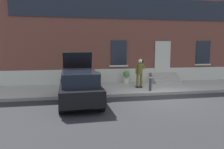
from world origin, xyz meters
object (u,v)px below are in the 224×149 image
(hatchback_car_black, at_px, (80,87))
(planter_terracotta, at_px, (98,77))
(person_on_phone, at_px, (140,71))
(planter_olive, at_px, (68,78))
(bollard_near_person, at_px, (150,81))
(planter_cream, at_px, (126,76))

(hatchback_car_black, bearing_deg, planter_terracotta, 71.99)
(hatchback_car_black, distance_m, person_on_phone, 4.34)
(person_on_phone, distance_m, planter_olive, 4.70)
(hatchback_car_black, xyz_separation_m, bollard_near_person, (3.94, 1.40, -0.09))
(bollard_near_person, xyz_separation_m, planter_cream, (-0.65, 2.83, -0.11))
(bollard_near_person, distance_m, planter_olive, 5.41)
(bollard_near_person, relative_size, planter_terracotta, 1.22)
(person_on_phone, distance_m, planter_terracotta, 2.92)
(hatchback_car_black, relative_size, planter_terracotta, 4.78)
(hatchback_car_black, bearing_deg, planter_olive, 98.38)
(person_on_phone, xyz_separation_m, planter_terracotta, (-2.29, 1.72, -0.54))
(bollard_near_person, xyz_separation_m, person_on_phone, (-0.32, 0.97, 0.44))
(bollard_near_person, height_order, person_on_phone, person_on_phone)
(person_on_phone, bearing_deg, bollard_near_person, -84.92)
(hatchback_car_black, height_order, planter_cream, hatchback_car_black)
(hatchback_car_black, bearing_deg, person_on_phone, 33.11)
(hatchback_car_black, xyz_separation_m, person_on_phone, (3.62, 2.36, 0.35))
(planter_olive, xyz_separation_m, planter_terracotta, (1.96, -0.21, 0.00))
(hatchback_car_black, distance_m, planter_cream, 5.36)
(bollard_near_person, relative_size, planter_cream, 1.22)
(planter_cream, bearing_deg, person_on_phone, -79.81)
(hatchback_car_black, relative_size, planter_cream, 4.78)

